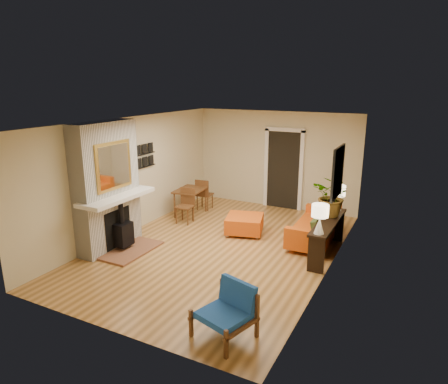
{
  "coord_description": "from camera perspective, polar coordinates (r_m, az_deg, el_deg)",
  "views": [
    {
      "loc": [
        3.6,
        -6.83,
        3.34
      ],
      "look_at": [
        0.0,
        0.2,
        1.15
      ],
      "focal_mm": 32.0,
      "sensor_mm": 36.0,
      "label": 1
    }
  ],
  "objects": [
    {
      "name": "room_shell",
      "position": [
        10.14,
        9.37,
        3.35
      ],
      "size": [
        6.5,
        6.5,
        6.5
      ],
      "color": "tan",
      "rests_on": "ground"
    },
    {
      "name": "console_table",
      "position": [
        8.1,
        14.63,
        -4.97
      ],
      "size": [
        0.34,
        1.85,
        0.72
      ],
      "color": "black",
      "rests_on": "ground"
    },
    {
      "name": "blue_chair",
      "position": [
        5.6,
        0.72,
        -16.21
      ],
      "size": [
        0.87,
        0.85,
        0.73
      ],
      "color": "brown",
      "rests_on": "ground"
    },
    {
      "name": "dining_table",
      "position": [
        10.22,
        -4.49,
        -0.37
      ],
      "size": [
        0.76,
        1.59,
        0.84
      ],
      "color": "brown",
      "rests_on": "ground"
    },
    {
      "name": "sofa",
      "position": [
        8.84,
        13.27,
        -4.87
      ],
      "size": [
        0.85,
        1.9,
        0.74
      ],
      "color": "silver",
      "rests_on": "ground"
    },
    {
      "name": "fireplace",
      "position": [
        8.35,
        -16.19,
        0.31
      ],
      "size": [
        1.09,
        1.68,
        2.6
      ],
      "color": "white",
      "rests_on": "ground"
    },
    {
      "name": "houseplant",
      "position": [
        8.21,
        15.31,
        -0.58
      ],
      "size": [
        0.92,
        0.86,
        0.84
      ],
      "primitive_type": "imported",
      "rotation": [
        0.0,
        0.0,
        -0.32
      ],
      "color": "#1E5919",
      "rests_on": "console_table"
    },
    {
      "name": "lamp_near",
      "position": [
        7.23,
        13.53,
        -3.29
      ],
      "size": [
        0.3,
        0.3,
        0.54
      ],
      "color": "white",
      "rests_on": "console_table"
    },
    {
      "name": "ottoman",
      "position": [
        9.09,
        2.94,
        -4.5
      ],
      "size": [
        0.98,
        0.98,
        0.4
      ],
      "color": "silver",
      "rests_on": "ground"
    },
    {
      "name": "lamp_far",
      "position": [
        8.65,
        15.96,
        -0.37
      ],
      "size": [
        0.3,
        0.3,
        0.54
      ],
      "color": "white",
      "rests_on": "console_table"
    }
  ]
}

